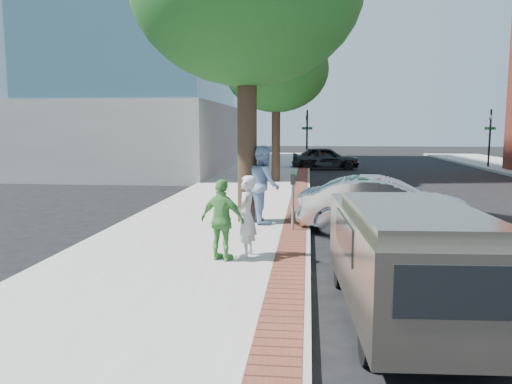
# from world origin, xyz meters

# --- Properties ---
(ground) EXTENTS (120.00, 120.00, 0.00)m
(ground) POSITION_xyz_m (0.00, 0.00, 0.00)
(ground) COLOR black
(ground) RESTS_ON ground
(sidewalk) EXTENTS (5.00, 60.00, 0.15)m
(sidewalk) POSITION_xyz_m (-1.50, 8.00, 0.07)
(sidewalk) COLOR #9E9991
(sidewalk) RESTS_ON ground
(brick_strip) EXTENTS (0.60, 60.00, 0.01)m
(brick_strip) POSITION_xyz_m (0.70, 8.00, 0.15)
(brick_strip) COLOR brown
(brick_strip) RESTS_ON sidewalk
(curb) EXTENTS (0.10, 60.00, 0.15)m
(curb) POSITION_xyz_m (1.05, 8.00, 0.07)
(curb) COLOR gray
(curb) RESTS_ON ground
(office_base) EXTENTS (18.20, 22.20, 4.00)m
(office_base) POSITION_xyz_m (-13.00, 22.00, 2.00)
(office_base) COLOR gray
(office_base) RESTS_ON ground
(signal_near) EXTENTS (0.70, 0.15, 3.80)m
(signal_near) POSITION_xyz_m (0.90, 22.00, 2.25)
(signal_near) COLOR black
(signal_near) RESTS_ON ground
(signal_far) EXTENTS (0.70, 0.15, 3.80)m
(signal_far) POSITION_xyz_m (12.50, 22.00, 2.25)
(signal_far) COLOR black
(signal_far) RESTS_ON ground
(tree_far) EXTENTS (4.80, 4.80, 7.14)m
(tree_far) POSITION_xyz_m (-0.50, 12.00, 5.30)
(tree_far) COLOR black
(tree_far) RESTS_ON sidewalk
(parking_meter) EXTENTS (0.12, 0.32, 1.47)m
(parking_meter) POSITION_xyz_m (0.66, 0.86, 1.21)
(parking_meter) COLOR gray
(parking_meter) RESTS_ON sidewalk
(person_gray) EXTENTS (0.45, 0.63, 1.61)m
(person_gray) POSITION_xyz_m (-0.17, -1.77, 0.95)
(person_gray) COLOR silver
(person_gray) RESTS_ON sidewalk
(person_officer) EXTENTS (1.06, 1.20, 2.06)m
(person_officer) POSITION_xyz_m (-0.15, 1.80, 1.18)
(person_officer) COLOR #7F9BC5
(person_officer) RESTS_ON sidewalk
(person_green) EXTENTS (0.99, 0.67, 1.56)m
(person_green) POSITION_xyz_m (-0.58, -2.11, 0.93)
(person_green) COLOR #4D9C47
(person_green) RESTS_ON sidewalk
(sedan_silver) EXTENTS (4.48, 2.08, 1.42)m
(sedan_silver) POSITION_xyz_m (2.97, 1.51, 0.71)
(sedan_silver) COLOR silver
(sedan_silver) RESTS_ON ground
(bg_car) EXTENTS (4.36, 1.94, 1.46)m
(bg_car) POSITION_xyz_m (2.09, 20.74, 0.73)
(bg_car) COLOR black
(bg_car) RESTS_ON ground
(van) EXTENTS (1.93, 4.54, 1.64)m
(van) POSITION_xyz_m (2.41, -4.24, 0.90)
(van) COLOR gray
(van) RESTS_ON ground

